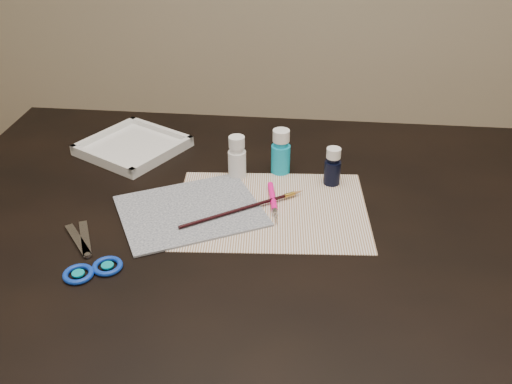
# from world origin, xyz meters

# --- Properties ---
(table) EXTENTS (1.30, 0.90, 0.75)m
(table) POSITION_xyz_m (0.00, 0.00, 0.38)
(table) COLOR black
(table) RESTS_ON ground
(paper) EXTENTS (0.38, 0.30, 0.00)m
(paper) POSITION_xyz_m (0.03, 0.02, 0.75)
(paper) COLOR silver
(paper) RESTS_ON table
(canvas) EXTENTS (0.32, 0.30, 0.00)m
(canvas) POSITION_xyz_m (-0.12, -0.01, 0.75)
(canvas) COLOR black
(canvas) RESTS_ON paper
(paint_bottle_white) EXTENTS (0.04, 0.04, 0.09)m
(paint_bottle_white) POSITION_xyz_m (-0.05, 0.14, 0.80)
(paint_bottle_white) COLOR white
(paint_bottle_white) RESTS_ON table
(paint_bottle_cyan) EXTENTS (0.04, 0.04, 0.10)m
(paint_bottle_cyan) POSITION_xyz_m (0.03, 0.17, 0.80)
(paint_bottle_cyan) COLOR #12A5CE
(paint_bottle_cyan) RESTS_ON table
(paint_bottle_navy) EXTENTS (0.04, 0.04, 0.08)m
(paint_bottle_navy) POSITION_xyz_m (0.14, 0.13, 0.79)
(paint_bottle_navy) COLOR black
(paint_bottle_navy) RESTS_ON table
(paintbrush) EXTENTS (0.22, 0.16, 0.01)m
(paintbrush) POSITION_xyz_m (-0.02, 0.01, 0.76)
(paintbrush) COLOR black
(paintbrush) RESTS_ON canvas
(craft_knife) EXTENTS (0.04, 0.14, 0.01)m
(craft_knife) POSITION_xyz_m (0.03, 0.03, 0.76)
(craft_knife) COLOR #FD0F87
(craft_knife) RESTS_ON paper
(scissors) EXTENTS (0.20, 0.21, 0.01)m
(scissors) POSITION_xyz_m (-0.28, -0.15, 0.76)
(scissors) COLOR silver
(scissors) RESTS_ON table
(palette_tray) EXTENTS (0.27, 0.27, 0.02)m
(palette_tray) POSITION_xyz_m (-0.31, 0.23, 0.76)
(palette_tray) COLOR silver
(palette_tray) RESTS_ON table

